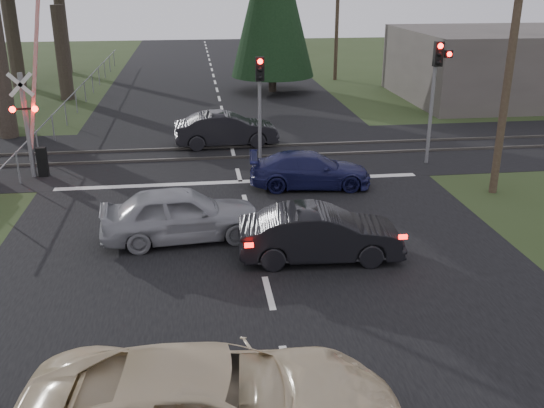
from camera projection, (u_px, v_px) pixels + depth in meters
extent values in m
plane|color=#2B3A1A|center=(269.00, 293.00, 14.18)|extent=(120.00, 120.00, 0.00)
cube|color=black|center=(237.00, 167.00, 23.46)|extent=(14.00, 100.00, 0.01)
cube|color=black|center=(233.00, 153.00, 25.31)|extent=(120.00, 8.00, 0.01)
cube|color=silver|center=(240.00, 182.00, 21.78)|extent=(13.00, 0.35, 0.00)
cube|color=#59544C|center=(234.00, 157.00, 24.55)|extent=(120.00, 0.12, 0.10)
cube|color=#59544C|center=(232.00, 147.00, 26.04)|extent=(120.00, 0.12, 0.10)
cylinder|color=slate|center=(27.00, 126.00, 21.69)|extent=(0.18, 0.18, 3.80)
cube|color=white|center=(20.00, 85.00, 21.07)|extent=(0.88, 0.03, 0.88)
cube|color=white|center=(20.00, 85.00, 21.07)|extent=(0.88, 0.03, 0.88)
cube|color=black|center=(24.00, 109.00, 21.39)|extent=(0.90, 0.06, 0.06)
sphere|color=#FF0C07|center=(12.00, 109.00, 21.28)|extent=(0.22, 0.22, 0.22)
sphere|color=#FF0C07|center=(35.00, 109.00, 21.37)|extent=(0.22, 0.22, 0.22)
cube|color=black|center=(42.00, 162.00, 22.21)|extent=(0.35, 0.25, 1.10)
cube|color=red|center=(35.00, 67.00, 21.01)|extent=(1.16, 0.10, 5.93)
cylinder|color=slate|center=(431.00, 116.00, 23.32)|extent=(0.14, 0.14, 3.80)
cube|color=black|center=(438.00, 54.00, 22.32)|extent=(0.32, 0.24, 0.90)
sphere|color=#FF0C07|center=(440.00, 46.00, 22.09)|extent=(0.20, 0.20, 0.20)
sphere|color=black|center=(440.00, 54.00, 22.20)|extent=(0.18, 0.18, 0.18)
sphere|color=black|center=(439.00, 63.00, 22.31)|extent=(0.18, 0.18, 0.18)
cube|color=black|center=(448.00, 54.00, 22.37)|extent=(0.28, 0.22, 0.28)
sphere|color=#FF0C07|center=(449.00, 54.00, 22.25)|extent=(0.18, 0.18, 0.18)
cylinder|color=slate|center=(260.00, 121.00, 23.75)|extent=(0.14, 0.14, 3.20)
cube|color=black|center=(260.00, 69.00, 22.86)|extent=(0.32, 0.24, 0.90)
sphere|color=#FF0C07|center=(260.00, 61.00, 22.63)|extent=(0.20, 0.20, 0.20)
sphere|color=black|center=(260.00, 70.00, 22.74)|extent=(0.18, 0.18, 0.18)
sphere|color=black|center=(260.00, 78.00, 22.84)|extent=(0.18, 0.18, 0.18)
cylinder|color=#4C3D2D|center=(511.00, 58.00, 19.18)|extent=(0.26, 0.26, 9.00)
cylinder|color=#4C3D2D|center=(337.00, 14.00, 41.43)|extent=(0.26, 0.26, 9.00)
cylinder|color=#4C3D2D|center=(284.00, 0.00, 64.62)|extent=(0.26, 0.26, 9.00)
cylinder|color=#473D33|center=(0.00, 73.00, 26.77)|extent=(0.83, 0.83, 5.85)
cylinder|color=#473D33|center=(63.00, 53.00, 35.32)|extent=(0.80, 0.80, 5.40)
cylinder|color=#473D33|center=(12.00, 34.00, 39.23)|extent=(0.89, 0.89, 6.75)
cylinder|color=#473D33|center=(63.00, 36.00, 45.28)|extent=(0.80, 0.80, 5.40)
cylinder|color=#473D33|center=(272.00, 76.00, 38.36)|extent=(0.50, 0.50, 2.00)
cube|color=#59514C|center=(522.00, 64.00, 36.05)|extent=(14.00, 10.00, 4.00)
imported|color=black|center=(320.00, 234.00, 15.66)|extent=(4.30, 1.70, 1.39)
imported|color=gray|center=(181.00, 214.00, 16.83)|extent=(4.56, 2.17, 1.51)
imported|color=#171946|center=(310.00, 170.00, 21.10)|extent=(4.35, 2.09, 1.22)
imported|color=black|center=(226.00, 129.00, 26.15)|extent=(4.50, 1.81, 1.45)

